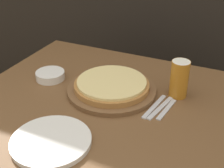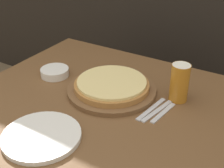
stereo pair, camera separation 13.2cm
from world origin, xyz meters
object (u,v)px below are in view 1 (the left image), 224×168
at_px(fork, 154,106).
at_px(dinner_plate, 51,141).
at_px(beer_glass, 179,77).
at_px(dinner_knife, 160,108).
at_px(pizza_on_board, 112,87).
at_px(side_bowl, 50,75).
at_px(spoon, 167,109).

bearing_deg(fork, dinner_plate, -125.03).
xyz_separation_m(beer_glass, dinner_knife, (-0.04, -0.12, -0.08)).
distance_m(pizza_on_board, dinner_knife, 0.23).
distance_m(beer_glass, dinner_knife, 0.15).
bearing_deg(side_bowl, spoon, -2.51).
height_order(beer_glass, side_bowl, beer_glass).
distance_m(dinner_plate, fork, 0.43).
height_order(dinner_plate, dinner_knife, dinner_plate).
bearing_deg(dinner_plate, pizza_on_board, 83.11).
bearing_deg(dinner_knife, spoon, 0.00).
distance_m(dinner_plate, dinner_knife, 0.45).
bearing_deg(side_bowl, beer_glass, 9.95).
bearing_deg(pizza_on_board, dinner_knife, -8.63).
xyz_separation_m(pizza_on_board, spoon, (0.25, -0.03, -0.02)).
xyz_separation_m(side_bowl, fork, (0.51, -0.02, -0.02)).
bearing_deg(pizza_on_board, fork, -9.68).
bearing_deg(spoon, fork, 180.00).
xyz_separation_m(dinner_plate, dinner_knife, (0.27, 0.35, -0.01)).
relative_size(pizza_on_board, dinner_plate, 1.39).
height_order(fork, dinner_knife, same).
xyz_separation_m(beer_glass, side_bowl, (-0.57, -0.10, -0.07)).
xyz_separation_m(beer_glass, dinner_plate, (-0.31, -0.48, -0.08)).
distance_m(dinner_plate, side_bowl, 0.46).
bearing_deg(beer_glass, side_bowl, -170.05).
xyz_separation_m(side_bowl, spoon, (0.56, -0.02, -0.02)).
bearing_deg(spoon, dinner_knife, 180.00).
height_order(dinner_plate, fork, dinner_plate).
bearing_deg(side_bowl, pizza_on_board, 1.81).
distance_m(dinner_plate, spoon, 0.46).
xyz_separation_m(dinner_knife, spoon, (0.03, 0.00, 0.00)).
bearing_deg(fork, spoon, -0.00).
height_order(beer_glass, dinner_knife, beer_glass).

